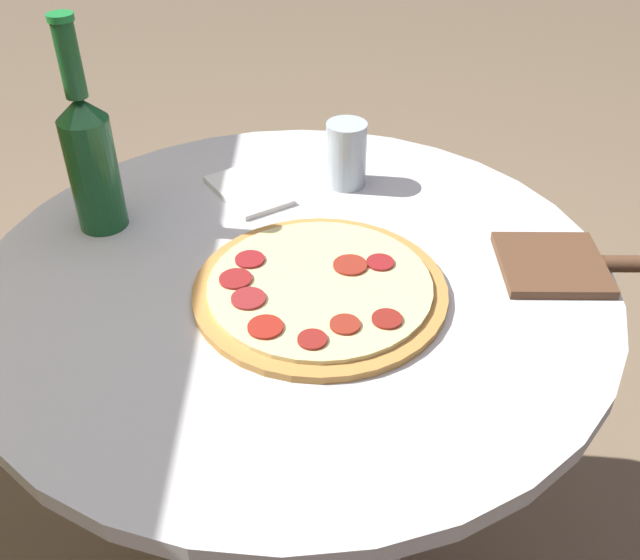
{
  "coord_description": "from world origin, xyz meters",
  "views": [
    {
      "loc": [
        -0.73,
        -0.03,
        1.3
      ],
      "look_at": [
        -0.05,
        -0.03,
        0.78
      ],
      "focal_mm": 40.0,
      "sensor_mm": 36.0,
      "label": 1
    }
  ],
  "objects_px": {
    "beer_bottle": "(90,155)",
    "drinking_glass": "(346,154)",
    "pizza_paddle": "(577,266)",
    "pizza": "(319,288)"
  },
  "relations": [
    {
      "from": "pizza",
      "to": "drinking_glass",
      "type": "xyz_separation_m",
      "value": [
        0.27,
        -0.04,
        0.04
      ]
    },
    {
      "from": "pizza",
      "to": "beer_bottle",
      "type": "distance_m",
      "value": 0.35
    },
    {
      "from": "drinking_glass",
      "to": "pizza_paddle",
      "type": "bearing_deg",
      "value": -127.58
    },
    {
      "from": "pizza",
      "to": "drinking_glass",
      "type": "bearing_deg",
      "value": -8.31
    },
    {
      "from": "pizza",
      "to": "pizza_paddle",
      "type": "height_order",
      "value": "pizza"
    },
    {
      "from": "pizza",
      "to": "drinking_glass",
      "type": "relative_size",
      "value": 3.16
    },
    {
      "from": "drinking_glass",
      "to": "pizza",
      "type": "bearing_deg",
      "value": 171.69
    },
    {
      "from": "beer_bottle",
      "to": "pizza_paddle",
      "type": "xyz_separation_m",
      "value": [
        -0.11,
        -0.63,
        -0.1
      ]
    },
    {
      "from": "beer_bottle",
      "to": "drinking_glass",
      "type": "bearing_deg",
      "value": -71.37
    },
    {
      "from": "pizza_paddle",
      "to": "drinking_glass",
      "type": "distance_m",
      "value": 0.36
    }
  ]
}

